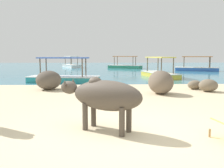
# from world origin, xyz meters

# --- Properties ---
(sand_beach) EXTENTS (18.00, 14.00, 0.04)m
(sand_beach) POSITION_xyz_m (0.00, 0.00, 0.02)
(sand_beach) COLOR beige
(sand_beach) RESTS_ON ground
(water_surface) EXTENTS (60.00, 36.00, 0.03)m
(water_surface) POSITION_xyz_m (0.00, 22.00, 0.00)
(water_surface) COLOR teal
(water_surface) RESTS_ON ground
(cow) EXTENTS (1.66, 1.20, 0.98)m
(cow) POSITION_xyz_m (-0.35, 0.15, 0.69)
(cow) COLOR #4C4238
(cow) RESTS_ON sand_beach
(shore_rock_large) EXTENTS (1.00, 1.21, 0.83)m
(shore_rock_large) POSITION_xyz_m (1.69, 4.22, 0.46)
(shore_rock_large) COLOR #6B5B4C
(shore_rock_large) RESTS_ON sand_beach
(shore_rock_medium) EXTENTS (0.77, 0.67, 0.36)m
(shore_rock_medium) POSITION_xyz_m (3.37, 5.31, 0.22)
(shore_rock_medium) COLOR #756651
(shore_rock_medium) RESTS_ON sand_beach
(shore_rock_small) EXTENTS (1.17, 1.18, 0.76)m
(shore_rock_small) POSITION_xyz_m (-2.53, 5.45, 0.42)
(shore_rock_small) COLOR brown
(shore_rock_small) RESTS_ON sand_beach
(shore_rock_flat) EXTENTS (0.82, 0.76, 0.47)m
(shore_rock_flat) POSITION_xyz_m (3.62, 4.65, 0.28)
(shore_rock_flat) COLOR #756651
(shore_rock_flat) RESTS_ON sand_beach
(boat_green) EXTENTS (3.77, 2.79, 1.29)m
(boat_green) POSITION_xyz_m (2.06, 21.42, 0.29)
(boat_green) COLOR #338E66
(boat_green) RESTS_ON water_surface
(boat_blue) EXTENTS (3.85, 2.34, 1.29)m
(boat_blue) POSITION_xyz_m (8.01, 16.74, 0.29)
(boat_blue) COLOR #3866B7
(boat_blue) RESTS_ON water_surface
(boat_white) EXTENTS (2.58, 3.82, 1.29)m
(boat_white) POSITION_xyz_m (-3.90, 23.23, 0.29)
(boat_white) COLOR white
(boat_white) RESTS_ON water_surface
(boat_yellow) EXTENTS (1.84, 3.83, 1.29)m
(boat_yellow) POSITION_xyz_m (3.23, 10.78, 0.29)
(boat_yellow) COLOR gold
(boat_yellow) RESTS_ON water_surface
(boat_teal) EXTENTS (3.81, 1.73, 1.29)m
(boat_teal) POSITION_xyz_m (-2.37, 8.20, 0.29)
(boat_teal) COLOR teal
(boat_teal) RESTS_ON water_surface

